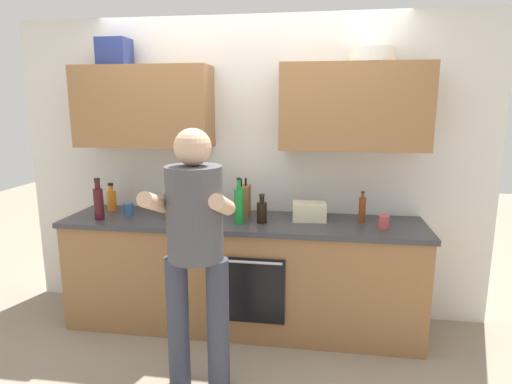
{
  "coord_description": "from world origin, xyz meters",
  "views": [
    {
      "loc": [
        0.61,
        -3.23,
        1.8
      ],
      "look_at": [
        0.13,
        -0.1,
        1.15
      ],
      "focal_mm": 30.22,
      "sensor_mm": 36.0,
      "label": 1
    }
  ],
  "objects": [
    {
      "name": "ground_plane",
      "position": [
        0.0,
        0.0,
        0.0
      ],
      "size": [
        12.0,
        12.0,
        0.0
      ],
      "primitive_type": "plane",
      "color": "gray"
    },
    {
      "name": "back_wall_unit",
      "position": [
        -0.0,
        0.27,
        1.49
      ],
      "size": [
        4.0,
        0.39,
        2.5
      ],
      "color": "silver",
      "rests_on": "ground"
    },
    {
      "name": "counter",
      "position": [
        0.0,
        -0.0,
        0.45
      ],
      "size": [
        2.84,
        0.67,
        0.9
      ],
      "color": "olive",
      "rests_on": "ground"
    },
    {
      "name": "person_standing",
      "position": [
        -0.13,
        -0.83,
        0.99
      ],
      "size": [
        0.49,
        0.45,
        1.66
      ],
      "color": "#383D4C",
      "rests_on": "ground"
    },
    {
      "name": "bottle_wine",
      "position": [
        -1.12,
        -0.15,
        1.04
      ],
      "size": [
        0.07,
        0.07,
        0.33
      ],
      "color": "#471419",
      "rests_on": "counter"
    },
    {
      "name": "bottle_soy",
      "position": [
        0.17,
        -0.06,
        0.99
      ],
      "size": [
        0.08,
        0.08,
        0.23
      ],
      "color": "black",
      "rests_on": "counter"
    },
    {
      "name": "bottle_vinegar",
      "position": [
        0.93,
        0.07,
        1.0
      ],
      "size": [
        0.05,
        0.05,
        0.24
      ],
      "color": "brown",
      "rests_on": "counter"
    },
    {
      "name": "bottle_oil",
      "position": [
        -0.31,
        0.04,
        1.02
      ],
      "size": [
        0.08,
        0.08,
        0.3
      ],
      "color": "olive",
      "rests_on": "counter"
    },
    {
      "name": "bottle_soda",
      "position": [
        -0.0,
        -0.11,
        1.05
      ],
      "size": [
        0.07,
        0.07,
        0.36
      ],
      "color": "#198C33",
      "rests_on": "counter"
    },
    {
      "name": "bottle_syrup",
      "position": [
        -0.58,
        -0.06,
        1.02
      ],
      "size": [
        0.07,
        0.07,
        0.29
      ],
      "color": "#8C4C14",
      "rests_on": "counter"
    },
    {
      "name": "bottle_water",
      "position": [
        -0.62,
        0.05,
        1.04
      ],
      "size": [
        0.07,
        0.07,
        0.31
      ],
      "color": "silver",
      "rests_on": "counter"
    },
    {
      "name": "bottle_juice",
      "position": [
        -1.16,
        0.15,
        1.0
      ],
      "size": [
        0.08,
        0.08,
        0.24
      ],
      "color": "orange",
      "rests_on": "counter"
    },
    {
      "name": "cup_ceramic",
      "position": [
        1.07,
        -0.08,
        0.95
      ],
      "size": [
        0.08,
        0.08,
        0.1
      ],
      "primitive_type": "cylinder",
      "color": "#BF4C47",
      "rests_on": "counter"
    },
    {
      "name": "cup_tea",
      "position": [
        -0.96,
        0.03,
        0.95
      ],
      "size": [
        0.09,
        0.09,
        0.09
      ],
      "primitive_type": "cylinder",
      "color": "#33598C",
      "rests_on": "counter"
    },
    {
      "name": "knife_block",
      "position": [
        0.0,
        0.08,
        1.03
      ],
      "size": [
        0.1,
        0.14,
        0.32
      ],
      "color": "brown",
      "rests_on": "counter"
    },
    {
      "name": "grocery_bag_rice",
      "position": [
        0.53,
        0.08,
        0.97
      ],
      "size": [
        0.27,
        0.2,
        0.14
      ],
      "primitive_type": "cube",
      "rotation": [
        0.0,
        0.0,
        0.07
      ],
      "color": "beige",
      "rests_on": "counter"
    }
  ]
}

